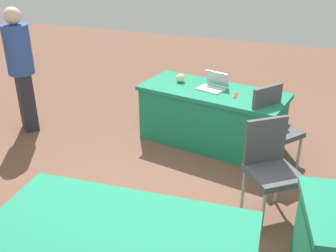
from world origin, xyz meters
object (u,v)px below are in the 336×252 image
Objects in this scene: person_presenter at (21,65)px; yarn_ball at (180,78)px; laptop_silver at (213,86)px; scissors_red at (236,95)px; chair_tucked_right at (270,164)px; chair_tucked_left at (273,124)px; table_foreground at (211,117)px.

yarn_ball is (-2.02, -0.63, -0.14)m from person_presenter.
scissors_red is at bearing 174.80° from laptop_silver.
chair_tucked_right is 8.49× the size of yarn_ball.
chair_tucked_left reaches higher than scissors_red.
chair_tucked_right is 5.34× the size of scissors_red.
laptop_silver is at bearing -68.68° from table_foreground.
table_foreground is 1.15× the size of person_presenter.
laptop_silver reaches higher than table_foreground.
table_foreground is 2.60m from person_presenter.
chair_tucked_left is 3.32m from person_presenter.
yarn_ball is 0.81m from scissors_red.
scissors_red is (0.58, -1.13, 0.19)m from chair_tucked_right.
table_foreground is 10.67× the size of scissors_red.
chair_tucked_right is 2.49× the size of laptop_silver.
chair_tucked_left is 1.38m from yarn_ball.
laptop_silver is at bearing -118.01° from scissors_red.
scissors_red is at bearing -101.29° from chair_tucked_right.
yarn_ball reaches higher than scissors_red.
chair_tucked_left reaches higher than chair_tucked_right.
scissors_red is (0.49, -0.26, 0.18)m from chair_tucked_left.
chair_tucked_right is 1.56m from laptop_silver.
chair_tucked_right is at bearing 135.12° from yarn_ball.
yarn_ball is (1.27, -0.49, 0.23)m from chair_tucked_left.
yarn_ball is (0.46, -0.10, 0.02)m from laptop_silver.
chair_tucked_left is 2.50× the size of laptop_silver.
chair_tucked_left is at bearing 159.06° from yarn_ball.
chair_tucked_right is (-0.09, 0.87, -0.01)m from chair_tucked_left.
chair_tucked_left is at bearing 156.29° from table_foreground.
scissors_red is at bearing 47.06° from person_presenter.
laptop_silver is (-2.48, -0.53, -0.16)m from person_presenter.
scissors_red is (-2.80, -0.41, -0.19)m from person_presenter.
yarn_ball is at bearing -83.41° from chair_tucked_right.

